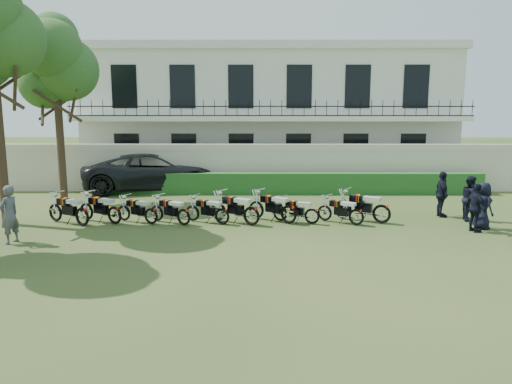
# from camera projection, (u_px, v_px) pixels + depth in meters

# --- Properties ---
(ground) EXTENTS (100.00, 100.00, 0.00)m
(ground) POSITION_uv_depth(u_px,v_px,m) (277.00, 231.00, 16.62)
(ground) COLOR #2C441B
(ground) RESTS_ON ground
(perimeter_wall) EXTENTS (30.00, 0.35, 2.30)m
(perimeter_wall) POSITION_uv_depth(u_px,v_px,m) (271.00, 167.00, 24.30)
(perimeter_wall) COLOR beige
(perimeter_wall) RESTS_ON ground
(hedge) EXTENTS (18.00, 0.60, 1.00)m
(hedge) POSITION_uv_depth(u_px,v_px,m) (292.00, 183.00, 23.62)
(hedge) COLOR #1B4C1E
(hedge) RESTS_ON ground
(building) EXTENTS (20.40, 9.60, 7.40)m
(building) POSITION_uv_depth(u_px,v_px,m) (268.00, 113.00, 29.73)
(building) COLOR silver
(building) RESTS_ON ground
(tree_west_near) EXTENTS (3.40, 3.20, 7.90)m
(tree_west_near) POSITION_uv_depth(u_px,v_px,m) (56.00, 63.00, 20.56)
(tree_west_near) COLOR #473323
(tree_west_near) RESTS_ON ground
(motorcycle_0) EXTENTS (1.81, 1.09, 1.10)m
(motorcycle_0) POSITION_uv_depth(u_px,v_px,m) (82.00, 212.00, 17.22)
(motorcycle_0) COLOR black
(motorcycle_0) RESTS_ON ground
(motorcycle_1) EXTENTS (1.80, 1.03, 1.08)m
(motorcycle_1) POSITION_uv_depth(u_px,v_px,m) (114.00, 211.00, 17.49)
(motorcycle_1) COLOR black
(motorcycle_1) RESTS_ON ground
(motorcycle_2) EXTENTS (1.65, 0.89, 0.98)m
(motorcycle_2) POSITION_uv_depth(u_px,v_px,m) (151.00, 212.00, 17.49)
(motorcycle_2) COLOR black
(motorcycle_2) RESTS_ON ground
(motorcycle_3) EXTENTS (1.60, 1.04, 1.00)m
(motorcycle_3) POSITION_uv_depth(u_px,v_px,m) (184.00, 213.00, 17.32)
(motorcycle_3) COLOR black
(motorcycle_3) RESTS_ON ground
(motorcycle_4) EXTENTS (1.67, 0.90, 0.98)m
(motorcycle_4) POSITION_uv_depth(u_px,v_px,m) (222.00, 212.00, 17.45)
(motorcycle_4) COLOR black
(motorcycle_4) RESTS_ON ground
(motorcycle_5) EXTENTS (1.83, 1.19, 1.14)m
(motorcycle_5) POSITION_uv_depth(u_px,v_px,m) (252.00, 211.00, 17.28)
(motorcycle_5) COLOR black
(motorcycle_5) RESTS_ON ground
(motorcycle_6) EXTENTS (1.73, 1.27, 1.12)m
(motorcycle_6) POSITION_uv_depth(u_px,v_px,m) (289.00, 210.00, 17.56)
(motorcycle_6) COLOR black
(motorcycle_6) RESTS_ON ground
(motorcycle_7) EXTENTS (1.63, 0.83, 0.95)m
(motorcycle_7) POSITION_uv_depth(u_px,v_px,m) (312.00, 212.00, 17.52)
(motorcycle_7) COLOR black
(motorcycle_7) RESTS_ON ground
(motorcycle_8) EXTENTS (1.53, 1.08, 0.98)m
(motorcycle_8) POSITION_uv_depth(u_px,v_px,m) (356.00, 213.00, 17.34)
(motorcycle_8) COLOR black
(motorcycle_8) RESTS_ON ground
(motorcycle_9) EXTENTS (1.87, 1.17, 1.15)m
(motorcycle_9) POSITION_uv_depth(u_px,v_px,m) (382.00, 209.00, 17.59)
(motorcycle_9) COLOR black
(motorcycle_9) RESTS_ON ground
(suv) EXTENTS (7.21, 4.45, 1.86)m
(suv) POSITION_uv_depth(u_px,v_px,m) (153.00, 172.00, 24.56)
(suv) COLOR black
(suv) RESTS_ON ground
(inspector) EXTENTS (0.63, 0.76, 1.79)m
(inspector) POSITION_uv_depth(u_px,v_px,m) (9.00, 214.00, 15.06)
(inspector) COLOR #555559
(inspector) RESTS_ON ground
(officer_2) EXTENTS (0.61, 1.02, 1.62)m
(officer_2) POSITION_uv_depth(u_px,v_px,m) (476.00, 208.00, 16.44)
(officer_2) COLOR black
(officer_2) RESTS_ON ground
(officer_3) EXTENTS (0.70, 0.89, 1.60)m
(officer_3) POSITION_uv_depth(u_px,v_px,m) (483.00, 206.00, 16.88)
(officer_3) COLOR black
(officer_3) RESTS_ON ground
(officer_4) EXTENTS (0.76, 0.90, 1.64)m
(officer_4) POSITION_uv_depth(u_px,v_px,m) (470.00, 198.00, 18.11)
(officer_4) COLOR black
(officer_4) RESTS_ON ground
(officer_5) EXTENTS (0.42, 1.01, 1.72)m
(officer_5) POSITION_uv_depth(u_px,v_px,m) (442.00, 194.00, 18.67)
(officer_5) COLOR black
(officer_5) RESTS_ON ground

